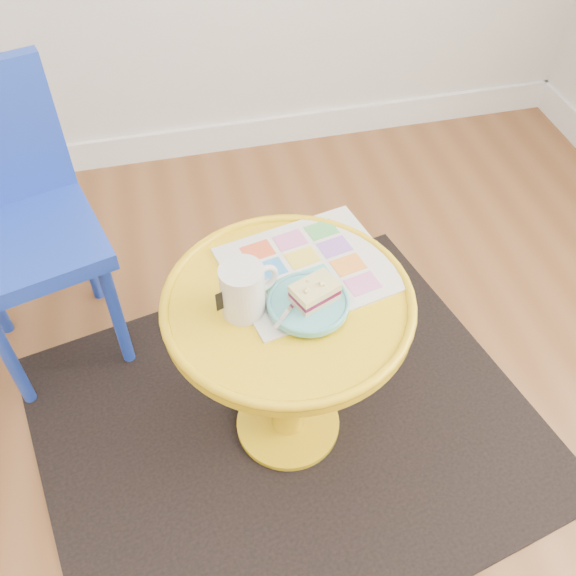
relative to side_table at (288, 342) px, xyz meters
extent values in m
cube|color=white|center=(-0.51, 1.33, -0.32)|extent=(4.00, 0.02, 0.12)
cube|color=black|center=(0.00, 0.00, -0.37)|extent=(1.50, 1.35, 0.01)
cylinder|color=gold|center=(0.00, 0.00, -0.37)|extent=(0.28, 0.28, 0.02)
cylinder|color=gold|center=(0.00, 0.00, -0.12)|extent=(0.09, 0.09, 0.47)
cylinder|color=gold|center=(0.00, 0.00, 0.13)|extent=(0.55, 0.55, 0.03)
cylinder|color=#1C3AB8|center=(-0.70, 0.26, -0.18)|extent=(0.04, 0.04, 0.39)
cylinder|color=#1C3AB8|center=(-0.41, 0.33, -0.18)|extent=(0.04, 0.04, 0.39)
cylinder|color=#1C3AB8|center=(-0.49, 0.62, -0.18)|extent=(0.04, 0.04, 0.39)
cube|color=#1C3AB8|center=(-0.59, 0.44, 0.05)|extent=(0.45, 0.45, 0.05)
cube|color=silver|center=(0.07, 0.08, 0.15)|extent=(0.41, 0.37, 0.01)
cylinder|color=silver|center=(-0.10, 0.00, 0.21)|extent=(0.09, 0.09, 0.12)
torus|color=silver|center=(-0.05, 0.01, 0.22)|extent=(0.07, 0.04, 0.07)
cylinder|color=#D1B78C|center=(-0.10, 0.00, 0.26)|extent=(0.09, 0.09, 0.01)
cylinder|color=#54AFB3|center=(0.04, -0.04, 0.16)|extent=(0.07, 0.07, 0.01)
cylinder|color=#54AFB3|center=(0.04, -0.04, 0.17)|extent=(0.18, 0.18, 0.01)
cube|color=#D3BC8C|center=(0.05, -0.03, 0.18)|extent=(0.11, 0.09, 0.01)
cube|color=maroon|center=(0.05, -0.03, 0.19)|extent=(0.11, 0.09, 0.01)
cube|color=#EADB8C|center=(0.05, -0.03, 0.21)|extent=(0.11, 0.09, 0.02)
cube|color=silver|center=(-0.01, -0.05, 0.18)|extent=(0.09, 0.09, 0.00)
cube|color=silver|center=(0.04, 0.00, 0.18)|extent=(0.04, 0.04, 0.00)
camera|label=1|loc=(-0.22, -0.90, 1.19)|focal=40.00mm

